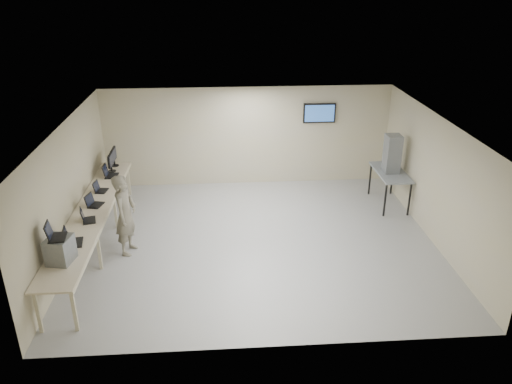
{
  "coord_description": "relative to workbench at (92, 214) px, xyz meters",
  "views": [
    {
      "loc": [
        -0.73,
        -9.93,
        5.67
      ],
      "look_at": [
        0.0,
        0.2,
        1.15
      ],
      "focal_mm": 35.0,
      "sensor_mm": 36.0,
      "label": 1
    }
  ],
  "objects": [
    {
      "name": "laptop_on_box",
      "position": [
        -0.12,
        -2.04,
        0.63
      ],
      "size": [
        0.35,
        0.41,
        0.3
      ],
      "rotation": [
        0.0,
        0.0,
        0.12
      ],
      "color": "black",
      "rests_on": "equipment_box"
    },
    {
      "name": "monitor_far",
      "position": [
        -0.01,
        2.75,
        0.37
      ],
      "size": [
        0.22,
        0.49,
        0.49
      ],
      "color": "black",
      "rests_on": "workbench"
    },
    {
      "name": "laptop_3",
      "position": [
        -0.05,
        1.06,
        0.14
      ],
      "size": [
        0.31,
        0.36,
        0.25
      ],
      "rotation": [
        0.0,
        0.0,
        -0.15
      ],
      "color": "black",
      "rests_on": "workbench"
    },
    {
      "name": "storage_bins",
      "position": [
        7.17,
        1.74,
        0.59
      ],
      "size": [
        0.37,
        0.41,
        0.98
      ],
      "color": "gray",
      "rests_on": "side_table"
    },
    {
      "name": "laptop_1",
      "position": [
        -0.0,
        -0.46,
        0.14
      ],
      "size": [
        0.37,
        0.4,
        0.27
      ],
      "rotation": [
        0.0,
        0.0,
        0.25
      ],
      "color": "black",
      "rests_on": "workbench"
    },
    {
      "name": "laptop_4",
      "position": [
        -0.01,
        2.0,
        0.15
      ],
      "size": [
        0.33,
        0.4,
        0.31
      ],
      "rotation": [
        0.0,
        0.0,
        -0.01
      ],
      "color": "black",
      "rests_on": "workbench"
    },
    {
      "name": "workbench",
      "position": [
        0.0,
        0.0,
        0.0
      ],
      "size": [
        0.76,
        6.0,
        0.9
      ],
      "color": "beige",
      "rests_on": "ground"
    },
    {
      "name": "equipment_box",
      "position": [
        -0.06,
        -2.04,
        0.31
      ],
      "size": [
        0.48,
        0.53,
        0.48
      ],
      "primitive_type": "cube",
      "rotation": [
        0.0,
        0.0,
        -0.2
      ],
      "color": "slate",
      "rests_on": "workbench"
    },
    {
      "name": "soldier",
      "position": [
        0.76,
        -0.24,
        0.08
      ],
      "size": [
        0.57,
        0.74,
        1.81
      ],
      "primitive_type": "imported",
      "rotation": [
        0.0,
        0.0,
        1.35
      ],
      "color": "#55564F",
      "rests_on": "ground"
    },
    {
      "name": "laptop_0",
      "position": [
        -0.06,
        -1.4,
        0.15
      ],
      "size": [
        0.39,
        0.44,
        0.31
      ],
      "rotation": [
        0.0,
        0.0,
        0.17
      ],
      "color": "black",
      "rests_on": "workbench"
    },
    {
      "name": "monitor_near",
      "position": [
        -0.01,
        2.35,
        0.36
      ],
      "size": [
        0.21,
        0.48,
        0.48
      ],
      "color": "black",
      "rests_on": "workbench"
    },
    {
      "name": "side_table",
      "position": [
        7.19,
        1.74,
        0.03
      ],
      "size": [
        0.72,
        1.55,
        0.93
      ],
      "color": "gray",
      "rests_on": "ground"
    },
    {
      "name": "room",
      "position": [
        3.62,
        0.06,
        0.58
      ],
      "size": [
        8.01,
        7.01,
        2.81
      ],
      "color": "#9C9C9C",
      "rests_on": "ground"
    },
    {
      "name": "laptop_2",
      "position": [
        -0.02,
        0.28,
        0.15
      ],
      "size": [
        0.37,
        0.41,
        0.28
      ],
      "rotation": [
        0.0,
        0.0,
        -0.25
      ],
      "color": "black",
      "rests_on": "workbench"
    }
  ]
}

